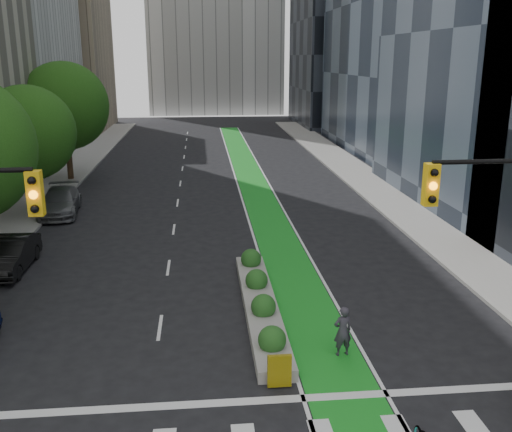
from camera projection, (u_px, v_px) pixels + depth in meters
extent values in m
plane|color=black|center=(243.00, 429.00, 14.71)|extent=(160.00, 160.00, 0.00)
cube|color=gray|center=(36.00, 202.00, 37.55)|extent=(3.60, 90.00, 0.15)
cube|color=gray|center=(384.00, 193.00, 39.76)|extent=(3.60, 90.00, 0.15)
cube|color=#1A9023|center=(252.00, 182.00, 43.74)|extent=(2.20, 70.00, 0.01)
cube|color=tan|center=(47.00, 27.00, 72.60)|extent=(14.00, 16.00, 26.00)
cube|color=black|center=(350.00, 21.00, 77.99)|extent=(14.00, 18.00, 28.00)
cylinder|color=black|center=(32.00, 178.00, 34.16)|extent=(0.44, 0.44, 4.48)
sphere|color=#19420E|center=(27.00, 133.00, 33.43)|extent=(5.60, 5.60, 5.60)
cylinder|color=black|center=(68.00, 147.00, 43.66)|extent=(0.44, 0.44, 5.15)
sphere|color=#19420E|center=(65.00, 106.00, 42.81)|extent=(6.60, 6.60, 6.60)
cube|color=gold|center=(35.00, 193.00, 13.06)|extent=(0.34, 0.28, 1.05)
sphere|color=orange|center=(33.00, 195.00, 12.91)|extent=(0.20, 0.20, 0.20)
cube|color=gold|center=(431.00, 185.00, 13.94)|extent=(0.34, 0.28, 1.05)
sphere|color=orange|center=(433.00, 186.00, 13.79)|extent=(0.20, 0.20, 0.20)
cube|color=gray|center=(260.00, 306.00, 21.48)|extent=(1.20, 10.00, 0.40)
cube|color=yellow|center=(279.00, 371.00, 16.40)|extent=(0.70, 0.12, 1.00)
sphere|color=#194C19|center=(272.00, 340.00, 18.00)|extent=(0.90, 0.90, 0.90)
sphere|color=#194C19|center=(263.00, 306.00, 20.40)|extent=(0.90, 0.90, 0.90)
sphere|color=#194C19|center=(257.00, 280.00, 22.79)|extent=(0.90, 0.90, 0.90)
sphere|color=#194C19|center=(251.00, 259.00, 25.19)|extent=(0.90, 0.90, 0.90)
imported|color=#312E37|center=(343.00, 331.00, 18.14)|extent=(0.68, 0.51, 1.68)
imported|color=black|center=(10.00, 255.00, 25.44)|extent=(1.62, 4.52, 1.48)
imported|color=#57595C|center=(60.00, 202.00, 34.64)|extent=(2.71, 5.55, 1.55)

